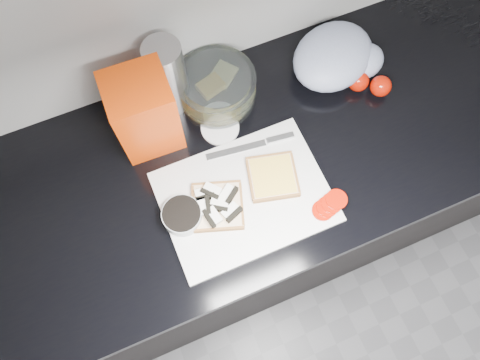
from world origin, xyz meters
The scene contains 14 objects.
base_cabinet centered at (0.00, 1.20, 0.43)m, with size 3.50×0.60×0.86m, color black.
countertop centered at (0.00, 1.20, 0.88)m, with size 3.50×0.64×0.04m, color black.
cutting_board centered at (-0.13, 1.10, 0.91)m, with size 0.40×0.30×0.01m, color silver.
bread_left centered at (-0.20, 1.10, 0.92)m, with size 0.16×0.16×0.04m.
bread_right centered at (-0.05, 1.11, 0.92)m, with size 0.15×0.15×0.02m.
tomato_slices centered at (0.05, 0.99, 0.92)m, with size 0.10×0.07×0.02m.
knife centered at (-0.03, 1.21, 0.92)m, with size 0.23×0.05×0.01m.
seed_tub centered at (-0.29, 1.10, 0.93)m, with size 0.09×0.09×0.05m.
tub_lid centered at (-0.11, 1.30, 0.90)m, with size 0.10×0.10×0.01m, color white.
glass_bowl centered at (-0.08, 1.39, 0.94)m, with size 0.21×0.21×0.09m.
bread_bag centered at (-0.28, 1.35, 1.01)m, with size 0.14×0.13×0.23m, color #CC3A03.
steel_canister centered at (-0.19, 1.42, 1.01)m, with size 0.09×0.09×0.22m, color #A8A8AC.
grocery_bag centered at (0.25, 1.35, 0.95)m, with size 0.30×0.27×0.10m.
whole_tomatoes centered at (0.30, 1.25, 0.93)m, with size 0.10×0.09×0.06m.
Camera 1 is at (-0.29, 0.75, 1.98)m, focal length 35.00 mm.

